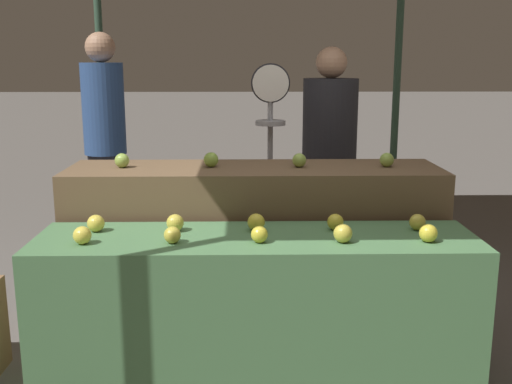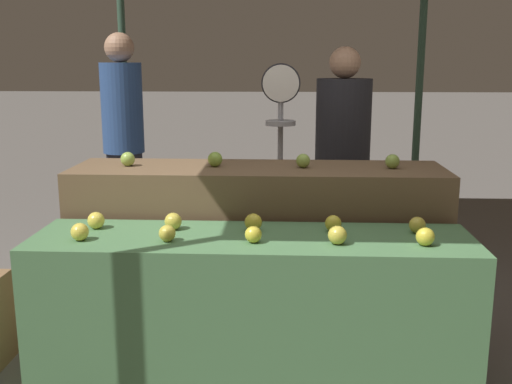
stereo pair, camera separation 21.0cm
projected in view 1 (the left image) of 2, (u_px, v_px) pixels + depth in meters
display_counter_front at (257, 313)px, 2.91m from camera, size 2.09×0.55×0.78m
display_counter_back at (254, 253)px, 3.47m from camera, size 2.09×0.55×1.01m
apple_front_0 at (82, 235)px, 2.70m from camera, size 0.08×0.08×0.08m
apple_front_1 at (172, 235)px, 2.71m from camera, size 0.08×0.08×0.08m
apple_front_2 at (259, 234)px, 2.72m from camera, size 0.08×0.08×0.08m
apple_front_3 at (343, 233)px, 2.72m from camera, size 0.09×0.09×0.09m
apple_front_4 at (428, 233)px, 2.73m from camera, size 0.08×0.08×0.08m
apple_front_5 at (96, 223)px, 2.90m from camera, size 0.08×0.08×0.08m
apple_front_6 at (175, 223)px, 2.91m from camera, size 0.08×0.08×0.08m
apple_front_7 at (256, 222)px, 2.91m from camera, size 0.09×0.09×0.09m
apple_front_8 at (335, 222)px, 2.93m from camera, size 0.08×0.08×0.08m
apple_front_9 at (417, 222)px, 2.93m from camera, size 0.08×0.08×0.08m
apple_back_0 at (122, 161)px, 3.34m from camera, size 0.08×0.08×0.08m
apple_back_1 at (211, 160)px, 3.36m from camera, size 0.08×0.08×0.08m
apple_back_2 at (299, 160)px, 3.35m from camera, size 0.08×0.08×0.08m
apple_back_3 at (387, 160)px, 3.37m from camera, size 0.08×0.08×0.08m
produce_scale at (270, 131)px, 4.00m from camera, size 0.26×0.20×1.58m
person_vendor_at_scale at (329, 148)px, 4.37m from camera, size 0.48×0.48×1.70m
person_customer_left at (104, 127)px, 4.89m from camera, size 0.44×0.44×1.82m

